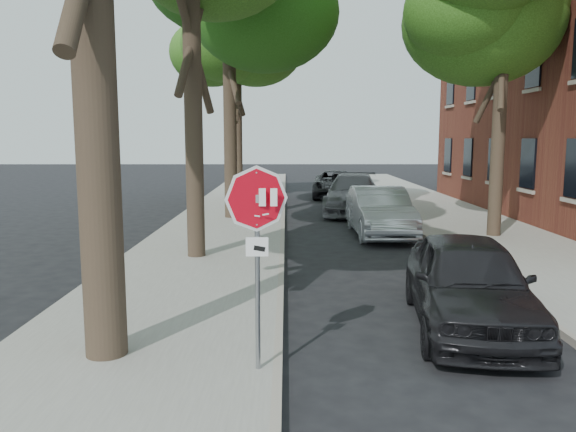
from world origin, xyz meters
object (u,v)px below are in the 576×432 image
at_px(tree_far, 237,52).
at_px(car_c, 353,194).
at_px(car_d, 336,184).
at_px(stop_sign, 257,228).
at_px(car_b, 380,212).
at_px(car_a, 468,282).

distance_m(tree_far, car_c, 9.70).
xyz_separation_m(tree_far, car_d, (4.96, 1.01, -6.52)).
relative_size(stop_sign, car_b, 0.56).
xyz_separation_m(stop_sign, car_a, (3.30, 1.95, -1.20)).
bearing_deg(car_b, car_c, 91.29).
bearing_deg(car_a, car_c, 98.27).
relative_size(tree_far, car_d, 1.87).
xyz_separation_m(tree_far, car_a, (5.32, -19.19, -6.46)).
xyz_separation_m(car_b, car_d, (-0.36, 11.52, -0.07)).
xyz_separation_m(car_a, car_c, (-0.20, 14.03, 0.04)).
bearing_deg(car_a, stop_sign, -142.03).
bearing_deg(car_b, car_d, 90.93).
height_order(stop_sign, car_a, stop_sign).
height_order(tree_far, car_a, tree_far).
distance_m(stop_sign, car_b, 11.19).
bearing_deg(stop_sign, car_a, 30.53).
relative_size(car_a, car_d, 0.88).
height_order(car_a, car_c, car_c).
xyz_separation_m(car_b, car_c, (-0.20, 5.36, 0.03)).
bearing_deg(stop_sign, car_c, 79.03).
distance_m(car_a, car_d, 20.20).
distance_m(stop_sign, car_a, 4.01).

